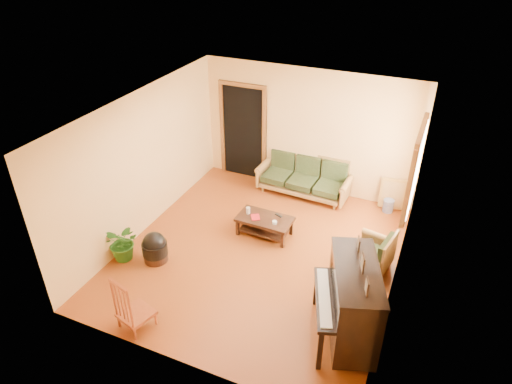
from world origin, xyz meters
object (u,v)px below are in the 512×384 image
at_px(armchair, 370,251).
at_px(ceramic_crock, 388,206).
at_px(piano, 353,304).
at_px(potted_plant, 123,243).
at_px(sofa, 303,177).
at_px(coffee_table, 265,226).
at_px(red_chair, 134,302).
at_px(footstool, 155,250).

relative_size(armchair, ceramic_crock, 2.93).
height_order(armchair, ceramic_crock, armchair).
bearing_deg(piano, potted_plant, 158.96).
relative_size(ceramic_crock, potted_plant, 0.38).
distance_m(sofa, piano, 3.83).
distance_m(piano, potted_plant, 3.91).
bearing_deg(potted_plant, ceramic_crock, 40.38).
height_order(coffee_table, armchair, armchair).
distance_m(sofa, coffee_table, 1.67).
distance_m(piano, red_chair, 3.00).
bearing_deg(footstool, potted_plant, -159.92).
height_order(sofa, ceramic_crock, sofa).
relative_size(footstool, red_chair, 0.47).
bearing_deg(sofa, ceramic_crock, 4.15).
distance_m(coffee_table, ceramic_crock, 2.58).
bearing_deg(armchair, piano, -77.30).
relative_size(armchair, red_chair, 0.83).
bearing_deg(footstool, red_chair, -65.96).
height_order(sofa, coffee_table, sofa).
xyz_separation_m(sofa, potted_plant, (-2.10, -3.25, -0.07)).
bearing_deg(red_chair, ceramic_crock, 74.27).
height_order(armchair, piano, piano).
bearing_deg(piano, armchair, 72.60).
height_order(ceramic_crock, potted_plant, potted_plant).
bearing_deg(armchair, ceramic_crock, 100.61).
xyz_separation_m(armchair, piano, (0.05, -1.50, 0.21)).
distance_m(sofa, potted_plant, 3.87).
distance_m(sofa, red_chair, 4.51).
height_order(sofa, piano, piano).
height_order(piano, footstool, piano).
height_order(coffee_table, red_chair, red_chair).
bearing_deg(potted_plant, footstool, 20.08).
height_order(red_chair, potted_plant, red_chair).
height_order(coffee_table, ceramic_crock, coffee_table).
bearing_deg(sofa, footstool, -114.70).
distance_m(red_chair, ceramic_crock, 5.24).
distance_m(coffee_table, potted_plant, 2.50).
xyz_separation_m(sofa, armchair, (1.76, -1.88, -0.03)).
height_order(footstool, potted_plant, potted_plant).
bearing_deg(red_chair, footstool, 130.30).
relative_size(coffee_table, armchair, 1.30).
bearing_deg(armchair, sofa, 144.03).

